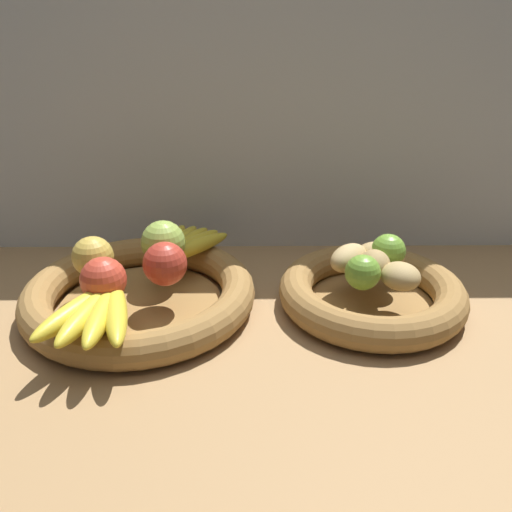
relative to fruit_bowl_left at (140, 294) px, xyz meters
The scene contains 16 objects.
ground_plane 21.80cm from the fruit_bowl_left, ahead, with size 140.00×90.00×3.00cm, color #9E774C.
back_wall 42.01cm from the fruit_bowl_left, 51.36° to the left, with size 140.00×3.00×55.00cm.
fruit_bowl_left is the anchor object (origin of this frame).
fruit_bowl_right 38.55cm from the fruit_bowl_left, ahead, with size 30.92×30.92×5.50cm.
apple_golden_left 9.78cm from the fruit_bowl_left, 169.61° to the left, with size 6.74×6.74×6.74cm, color gold.
apple_red_right 8.27cm from the fruit_bowl_left, 19.52° to the right, with size 7.05×7.05×7.05cm, color #B73828.
apple_red_front 9.99cm from the fruit_bowl_left, 117.56° to the right, with size 6.89×6.89×6.89cm, color #CC422D.
apple_green_back 9.67cm from the fruit_bowl_left, 60.31° to the left, with size 7.58×7.58×7.58cm, color #99B74C.
banana_bunch_front 13.95cm from the fruit_bowl_left, 104.36° to the right, with size 14.29×18.35×3.15cm.
banana_bunch_back 13.19cm from the fruit_bowl_left, 59.07° to the left, with size 12.88×16.62×2.64cm.
potato_large 38.91cm from the fruit_bowl_left, ahead, with size 6.09×5.05×4.73cm, color #A38451.
potato_small 42.28cm from the fruit_bowl_left, ahead, with size 6.41×5.91×4.21cm, color tan.
potato_oblong 35.33cm from the fruit_bowl_left, ahead, with size 8.20×4.82×4.44cm, color tan.
potato_back 41.16cm from the fruit_bowl_left, ahead, with size 8.09×5.68×4.02cm, color tan.
lime_near 36.55cm from the fruit_bowl_left, ahead, with size 5.60×5.60×5.60cm, color #6B9E33.
lime_far 42.26cm from the fruit_bowl_left, ahead, with size 5.85×5.85×5.85cm, color #6B9E33.
Camera 1 is at (-2.57, -72.43, 45.60)cm, focal length 36.78 mm.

